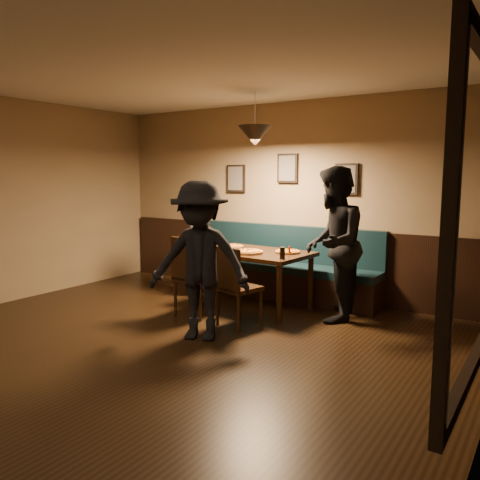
{
  "coord_description": "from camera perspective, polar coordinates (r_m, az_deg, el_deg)",
  "views": [
    {
      "loc": [
        3.33,
        -2.88,
        1.76
      ],
      "look_at": [
        0.03,
        2.15,
        0.95
      ],
      "focal_mm": 36.48,
      "sensor_mm": 36.0,
      "label": 1
    }
  ],
  "objects": [
    {
      "name": "tabasco_bottle",
      "position": [
        6.13,
        5.79,
        -1.17
      ],
      "size": [
        0.03,
        0.03,
        0.12
      ],
      "primitive_type": "cylinder",
      "rotation": [
        0.0,
        0.0,
        0.15
      ],
      "color": "#A82605",
      "rests_on": "dining_table"
    },
    {
      "name": "floor",
      "position": [
        4.74,
        -15.26,
        -14.41
      ],
      "size": [
        7.0,
        7.0,
        0.0
      ],
      "primitive_type": "plane",
      "color": "black",
      "rests_on": "ground"
    },
    {
      "name": "wainscot",
      "position": [
        7.28,
        5.45,
        -2.33
      ],
      "size": [
        5.88,
        0.06,
        1.0
      ],
      "primitive_type": "cube",
      "color": "black",
      "rests_on": "ground"
    },
    {
      "name": "pendant_lamp",
      "position": [
        6.33,
        1.77,
        12.1
      ],
      "size": [
        0.44,
        0.44,
        0.25
      ],
      "primitive_type": "cone",
      "rotation": [
        3.14,
        0.0,
        0.0
      ],
      "color": "black",
      "rests_on": "ceiling"
    },
    {
      "name": "cutlery_set",
      "position": [
        6.09,
        0.05,
        -1.74
      ],
      "size": [
        0.19,
        0.04,
        0.0
      ],
      "primitive_type": "cube",
      "rotation": [
        0.0,
        0.0,
        1.46
      ],
      "color": "silver",
      "rests_on": "dining_table"
    },
    {
      "name": "soda_glass",
      "position": [
        5.83,
        4.98,
        -1.52
      ],
      "size": [
        0.07,
        0.07,
        0.14
      ],
      "primitive_type": "cylinder",
      "rotation": [
        0.0,
        0.0,
        0.14
      ],
      "color": "black",
      "rests_on": "dining_table"
    },
    {
      "name": "picture_left",
      "position": [
        7.63,
        -0.47,
        7.22
      ],
      "size": [
        0.32,
        0.04,
        0.42
      ],
      "primitive_type": "cube",
      "color": "black",
      "rests_on": "wall_back"
    },
    {
      "name": "picture_right",
      "position": [
        6.8,
        12.35,
        6.99
      ],
      "size": [
        0.32,
        0.04,
        0.42
      ],
      "primitive_type": "cube",
      "color": "black",
      "rests_on": "wall_back"
    },
    {
      "name": "picture_center",
      "position": [
        7.17,
        5.59,
        8.35
      ],
      "size": [
        0.32,
        0.04,
        0.42
      ],
      "primitive_type": "cube",
      "color": "black",
      "rests_on": "wall_back"
    },
    {
      "name": "napkin_a",
      "position": [
        6.97,
        -1.38,
        -0.54
      ],
      "size": [
        0.17,
        0.17,
        0.01
      ],
      "primitive_type": "cube",
      "rotation": [
        0.0,
        0.0,
        -0.21
      ],
      "color": "#1D6F3A",
      "rests_on": "dining_table"
    },
    {
      "name": "pizza_b",
      "position": [
        6.21,
        1.01,
        -1.38
      ],
      "size": [
        0.48,
        0.48,
        0.04
      ],
      "primitive_type": "cylinder",
      "rotation": [
        0.0,
        0.0,
        -0.43
      ],
      "color": "orange",
      "rests_on": "dining_table"
    },
    {
      "name": "napkin_b",
      "position": [
        6.48,
        -4.2,
        -1.18
      ],
      "size": [
        0.19,
        0.19,
        0.01
      ],
      "primitive_type": "cube",
      "rotation": [
        0.0,
        0.0,
        -0.24
      ],
      "color": "#1B6733",
      "rests_on": "dining_table"
    },
    {
      "name": "pizza_c",
      "position": [
        6.28,
        5.59,
        -1.35
      ],
      "size": [
        0.37,
        0.37,
        0.04
      ],
      "primitive_type": "cylinder",
      "rotation": [
        0.0,
        0.0,
        0.18
      ],
      "color": "orange",
      "rests_on": "dining_table"
    },
    {
      "name": "pizza_a",
      "position": [
        6.72,
        -0.94,
        -0.73
      ],
      "size": [
        0.36,
        0.36,
        0.04
      ],
      "primitive_type": "cylinder",
      "rotation": [
        0.0,
        0.0,
        -0.2
      ],
      "color": "gold",
      "rests_on": "dining_table"
    },
    {
      "name": "ceiling",
      "position": [
        4.52,
        -16.6,
        20.65
      ],
      "size": [
        7.0,
        7.0,
        0.0
      ],
      "primitive_type": "plane",
      "rotation": [
        3.14,
        0.0,
        0.0
      ],
      "color": "silver",
      "rests_on": "ground"
    },
    {
      "name": "wall_back",
      "position": [
        7.21,
        5.65,
        4.77
      ],
      "size": [
        6.0,
        0.0,
        6.0
      ],
      "primitive_type": "plane",
      "rotation": [
        1.57,
        0.0,
        0.0
      ],
      "color": "#8C704F",
      "rests_on": "ground"
    },
    {
      "name": "diner_left",
      "position": [
        7.12,
        -4.75,
        -0.52
      ],
      "size": [
        0.37,
        0.55,
        1.5
      ],
      "primitive_type": "imported",
      "rotation": [
        0.0,
        0.0,
        1.55
      ],
      "color": "black",
      "rests_on": "floor"
    },
    {
      "name": "diner_front",
      "position": [
        5.19,
        -4.75,
        -2.46
      ],
      "size": [
        1.25,
        0.97,
        1.7
      ],
      "primitive_type": "imported",
      "rotation": [
        0.0,
        0.0,
        0.35
      ],
      "color": "black",
      "rests_on": "floor"
    },
    {
      "name": "booth_bench",
      "position": [
        7.05,
        4.42,
        -2.66
      ],
      "size": [
        3.0,
        0.6,
        1.0
      ],
      "primitive_type": null,
      "color": "#0F232D",
      "rests_on": "ground"
    },
    {
      "name": "chair_near_right",
      "position": [
        5.69,
        -0.12,
        -5.4
      ],
      "size": [
        0.51,
        0.51,
        0.95
      ],
      "primitive_type": null,
      "rotation": [
        0.0,
        0.0,
        -0.24
      ],
      "color": "black",
      "rests_on": "floor"
    },
    {
      "name": "diner_right",
      "position": [
        5.97,
        10.84,
        -0.44
      ],
      "size": [
        0.91,
        1.06,
        1.86
      ],
      "primitive_type": "imported",
      "rotation": [
        0.0,
        0.0,
        -1.31
      ],
      "color": "black",
      "rests_on": "floor"
    },
    {
      "name": "dining_table",
      "position": [
        6.46,
        1.7,
        -4.66
      ],
      "size": [
        1.48,
        1.01,
        0.76
      ],
      "primitive_type": "cube",
      "rotation": [
        0.0,
        0.0,
        -0.07
      ],
      "color": "black",
      "rests_on": "floor"
    },
    {
      "name": "chair_near_left",
      "position": [
        6.12,
        -5.09,
        -4.21
      ],
      "size": [
        0.45,
        0.45,
        1.01
      ],
      "primitive_type": null,
      "rotation": [
        0.0,
        0.0,
        0.01
      ],
      "color": "black",
      "rests_on": "floor"
    }
  ]
}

